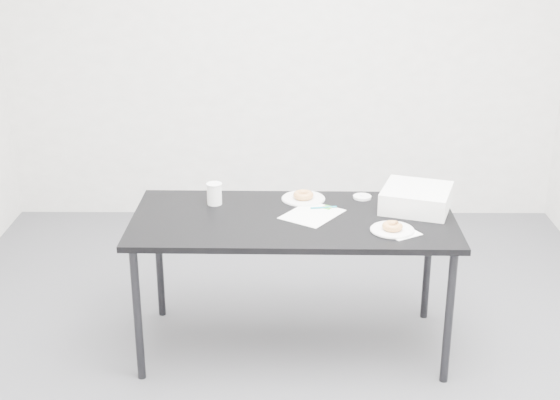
{
  "coord_description": "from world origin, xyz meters",
  "views": [
    {
      "loc": [
        0.01,
        -3.52,
        2.22
      ],
      "look_at": [
        -0.01,
        0.02,
        0.86
      ],
      "focal_mm": 50.0,
      "sensor_mm": 36.0,
      "label": 1
    }
  ],
  "objects_px": {
    "table": "(293,227)",
    "plate_near": "(392,230)",
    "donut_far": "(303,195)",
    "scorecard": "(312,214)",
    "plate_far": "(303,199)",
    "coffee_cup": "(214,194)",
    "donut_near": "(392,226)",
    "bakery_box": "(416,198)",
    "pen": "(324,207)"
  },
  "relations": [
    {
      "from": "scorecard",
      "to": "coffee_cup",
      "type": "xyz_separation_m",
      "value": [
        -0.51,
        0.14,
        0.06
      ]
    },
    {
      "from": "scorecard",
      "to": "donut_near",
      "type": "xyz_separation_m",
      "value": [
        0.38,
        -0.21,
        0.02
      ]
    },
    {
      "from": "plate_far",
      "to": "table",
      "type": "bearing_deg",
      "value": -102.45
    },
    {
      "from": "table",
      "to": "plate_near",
      "type": "xyz_separation_m",
      "value": [
        0.47,
        -0.17,
        0.06
      ]
    },
    {
      "from": "table",
      "to": "pen",
      "type": "bearing_deg",
      "value": 37.66
    },
    {
      "from": "donut_near",
      "to": "donut_far",
      "type": "bearing_deg",
      "value": 134.5
    },
    {
      "from": "pen",
      "to": "donut_near",
      "type": "xyz_separation_m",
      "value": [
        0.32,
        -0.29,
        0.02
      ]
    },
    {
      "from": "plate_near",
      "to": "scorecard",
      "type": "bearing_deg",
      "value": 150.84
    },
    {
      "from": "table",
      "to": "scorecard",
      "type": "xyz_separation_m",
      "value": [
        0.1,
        0.04,
        0.06
      ]
    },
    {
      "from": "pen",
      "to": "bakery_box",
      "type": "height_order",
      "value": "bakery_box"
    },
    {
      "from": "donut_near",
      "to": "plate_near",
      "type": "bearing_deg",
      "value": 0.0
    },
    {
      "from": "donut_far",
      "to": "table",
      "type": "bearing_deg",
      "value": -102.45
    },
    {
      "from": "scorecard",
      "to": "plate_far",
      "type": "xyz_separation_m",
      "value": [
        -0.04,
        0.21,
        0.0
      ]
    },
    {
      "from": "pen",
      "to": "donut_far",
      "type": "xyz_separation_m",
      "value": [
        -0.1,
        0.14,
        0.02
      ]
    },
    {
      "from": "donut_near",
      "to": "bakery_box",
      "type": "bearing_deg",
      "value": 61.78
    },
    {
      "from": "donut_far",
      "to": "coffee_cup",
      "type": "distance_m",
      "value": 0.47
    },
    {
      "from": "coffee_cup",
      "to": "bakery_box",
      "type": "height_order",
      "value": "coffee_cup"
    },
    {
      "from": "table",
      "to": "bakery_box",
      "type": "xyz_separation_m",
      "value": [
        0.63,
        0.13,
        0.11
      ]
    },
    {
      "from": "plate_near",
      "to": "plate_far",
      "type": "xyz_separation_m",
      "value": [
        -0.42,
        0.43,
        -0.0
      ]
    },
    {
      "from": "scorecard",
      "to": "donut_near",
      "type": "bearing_deg",
      "value": 5.28
    },
    {
      "from": "donut_far",
      "to": "scorecard",
      "type": "bearing_deg",
      "value": -79.4
    },
    {
      "from": "plate_far",
      "to": "donut_far",
      "type": "distance_m",
      "value": 0.02
    },
    {
      "from": "plate_near",
      "to": "pen",
      "type": "bearing_deg",
      "value": 137.53
    },
    {
      "from": "plate_far",
      "to": "coffee_cup",
      "type": "distance_m",
      "value": 0.47
    },
    {
      "from": "plate_near",
      "to": "bakery_box",
      "type": "relative_size",
      "value": 0.64
    },
    {
      "from": "donut_near",
      "to": "coffee_cup",
      "type": "distance_m",
      "value": 0.95
    },
    {
      "from": "pen",
      "to": "bakery_box",
      "type": "distance_m",
      "value": 0.48
    },
    {
      "from": "scorecard",
      "to": "donut_near",
      "type": "relative_size",
      "value": 2.95
    },
    {
      "from": "table",
      "to": "donut_near",
      "type": "distance_m",
      "value": 0.51
    },
    {
      "from": "plate_near",
      "to": "coffee_cup",
      "type": "bearing_deg",
      "value": 158.28
    },
    {
      "from": "donut_far",
      "to": "donut_near",
      "type": "bearing_deg",
      "value": -45.5
    },
    {
      "from": "table",
      "to": "donut_near",
      "type": "bearing_deg",
      "value": -19.21
    },
    {
      "from": "plate_near",
      "to": "coffee_cup",
      "type": "xyz_separation_m",
      "value": [
        -0.88,
        0.35,
        0.05
      ]
    },
    {
      "from": "donut_near",
      "to": "scorecard",
      "type": "bearing_deg",
      "value": 150.84
    },
    {
      "from": "scorecard",
      "to": "plate_far",
      "type": "relative_size",
      "value": 1.27
    },
    {
      "from": "donut_far",
      "to": "plate_far",
      "type": "bearing_deg",
      "value": 0.0
    },
    {
      "from": "coffee_cup",
      "to": "bakery_box",
      "type": "distance_m",
      "value": 1.05
    },
    {
      "from": "donut_near",
      "to": "donut_far",
      "type": "distance_m",
      "value": 0.6
    },
    {
      "from": "table",
      "to": "plate_near",
      "type": "relative_size",
      "value": 7.69
    },
    {
      "from": "plate_near",
      "to": "donut_far",
      "type": "bearing_deg",
      "value": 134.5
    },
    {
      "from": "plate_far",
      "to": "bakery_box",
      "type": "relative_size",
      "value": 0.69
    },
    {
      "from": "table",
      "to": "plate_far",
      "type": "xyz_separation_m",
      "value": [
        0.06,
        0.25,
        0.06
      ]
    },
    {
      "from": "scorecard",
      "to": "table",
      "type": "bearing_deg",
      "value": -123.52
    },
    {
      "from": "scorecard",
      "to": "donut_far",
      "type": "relative_size",
      "value": 2.7
    },
    {
      "from": "scorecard",
      "to": "coffee_cup",
      "type": "relative_size",
      "value": 2.54
    },
    {
      "from": "scorecard",
      "to": "pen",
      "type": "relative_size",
      "value": 2.15
    },
    {
      "from": "plate_near",
      "to": "bakery_box",
      "type": "xyz_separation_m",
      "value": [
        0.16,
        0.3,
        0.05
      ]
    },
    {
      "from": "table",
      "to": "donut_far",
      "type": "distance_m",
      "value": 0.27
    },
    {
      "from": "bakery_box",
      "to": "pen",
      "type": "bearing_deg",
      "value": -160.69
    },
    {
      "from": "plate_far",
      "to": "bakery_box",
      "type": "distance_m",
      "value": 0.59
    }
  ]
}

